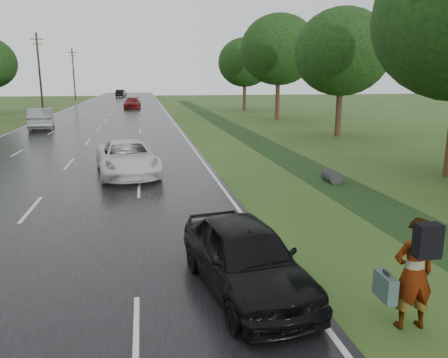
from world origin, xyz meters
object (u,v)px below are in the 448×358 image
at_px(silver_sedan, 41,119).
at_px(pedestrian, 413,272).
at_px(white_pickup, 127,158).
at_px(dark_sedan, 245,256).

bearing_deg(silver_sedan, pedestrian, 102.80).
xyz_separation_m(pedestrian, silver_sedan, (-12.95, 33.48, -0.12)).
bearing_deg(white_pickup, dark_sedan, -85.02).
height_order(white_pickup, silver_sedan, silver_sedan).
height_order(pedestrian, dark_sedan, pedestrian).
distance_m(white_pickup, silver_sedan, 21.44).
bearing_deg(pedestrian, white_pickup, -66.01).
distance_m(pedestrian, dark_sedan, 3.09).
height_order(pedestrian, silver_sedan, pedestrian).
bearing_deg(white_pickup, pedestrian, -76.89).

